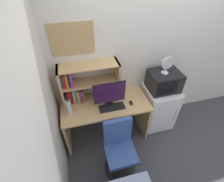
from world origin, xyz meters
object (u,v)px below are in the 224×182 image
object	(u,v)px
keyboard	(112,107)
monitor	(110,94)
water_bottle	(69,107)
microwave	(164,81)
computer_mouse	(131,103)
desk_fan	(167,64)
wall_corkboard	(72,39)
mini_fridge	(158,106)
hutch_bookshelf	(80,84)
desk_chair	(119,151)

from	to	relation	value
keyboard	monitor	bearing A→B (deg)	130.02
water_bottle	microwave	distance (m)	1.51
computer_mouse	water_bottle	xyz separation A→B (m)	(-0.91, 0.04, 0.10)
microwave	desk_fan	world-z (taller)	desk_fan
microwave	wall_corkboard	size ratio (longest dim) A/B	0.85
computer_mouse	water_bottle	distance (m)	0.92
keyboard	computer_mouse	bearing A→B (deg)	2.65
keyboard	wall_corkboard	xyz separation A→B (m)	(-0.41, 0.43, 0.92)
microwave	wall_corkboard	xyz separation A→B (m)	(-1.31, 0.27, 0.72)
computer_mouse	wall_corkboard	size ratio (longest dim) A/B	0.16
mini_fridge	hutch_bookshelf	bearing A→B (deg)	173.33
keyboard	computer_mouse	xyz separation A→B (m)	(0.31, 0.01, 0.01)
water_bottle	microwave	world-z (taller)	microwave
hutch_bookshelf	wall_corkboard	distance (m)	0.65
desk_fan	desk_chair	size ratio (longest dim) A/B	0.29
monitor	desk_chair	world-z (taller)	monitor
hutch_bookshelf	computer_mouse	bearing A→B (deg)	-22.81
hutch_bookshelf	desk_chair	bearing A→B (deg)	-64.54
monitor	desk_fan	distance (m)	0.95
microwave	desk_fan	xyz separation A→B (m)	(-0.02, -0.01, 0.31)
mini_fridge	water_bottle	bearing A→B (deg)	-175.93
microwave	monitor	bearing A→B (deg)	-171.99
water_bottle	desk_chair	world-z (taller)	water_bottle
desk_chair	wall_corkboard	size ratio (longest dim) A/B	1.65
water_bottle	wall_corkboard	xyz separation A→B (m)	(0.20, 0.38, 0.81)
computer_mouse	mini_fridge	world-z (taller)	mini_fridge
keyboard	microwave	xyz separation A→B (m)	(0.90, 0.16, 0.20)
desk_fan	microwave	bearing A→B (deg)	13.49
water_bottle	desk_chair	bearing A→B (deg)	-42.84
monitor	computer_mouse	distance (m)	0.40
computer_mouse	desk_fan	xyz separation A→B (m)	(0.57, 0.14, 0.51)
hutch_bookshelf	microwave	size ratio (longest dim) A/B	1.80
wall_corkboard	desk_fan	bearing A→B (deg)	-11.93
keyboard	water_bottle	world-z (taller)	water_bottle
keyboard	mini_fridge	bearing A→B (deg)	10.07
monitor	microwave	size ratio (longest dim) A/B	0.96
keyboard	microwave	distance (m)	0.94
hutch_bookshelf	desk_fan	bearing A→B (deg)	-6.93
computer_mouse	wall_corkboard	xyz separation A→B (m)	(-0.72, 0.41, 0.91)
desk_chair	water_bottle	bearing A→B (deg)	137.16
water_bottle	microwave	bearing A→B (deg)	4.18
computer_mouse	hutch_bookshelf	bearing A→B (deg)	157.19
desk_fan	hutch_bookshelf	bearing A→B (deg)	173.07
water_bottle	wall_corkboard	world-z (taller)	wall_corkboard
keyboard	desk_chair	bearing A→B (deg)	-92.31
microwave	wall_corkboard	distance (m)	1.52
microwave	desk_fan	bearing A→B (deg)	-166.51
monitor	wall_corkboard	world-z (taller)	wall_corkboard
computer_mouse	microwave	xyz separation A→B (m)	(0.59, 0.15, 0.20)
hutch_bookshelf	water_bottle	world-z (taller)	hutch_bookshelf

